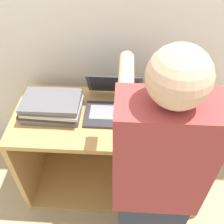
# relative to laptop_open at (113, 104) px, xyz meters

# --- Properties ---
(ground_plane) EXTENTS (12.00, 12.00, 0.00)m
(ground_plane) POSITION_rel_laptop_open_xyz_m (0.00, -0.35, -0.84)
(ground_plane) COLOR tan
(wall_back) EXTENTS (8.00, 0.05, 2.40)m
(wall_back) POSITION_rel_laptop_open_xyz_m (0.00, 0.34, 0.36)
(wall_back) COLOR silver
(wall_back) RESTS_ON ground_plane
(cart) EXTENTS (1.32, 0.58, 0.79)m
(cart) POSITION_rel_laptop_open_xyz_m (0.00, 0.02, -0.44)
(cart) COLOR tan
(cart) RESTS_ON ground_plane
(laptop_open) EXTENTS (0.36, 0.36, 0.23)m
(laptop_open) POSITION_rel_laptop_open_xyz_m (0.00, 0.00, 0.00)
(laptop_open) COLOR #333338
(laptop_open) RESTS_ON cart
(laptop_stack_left) EXTENTS (0.39, 0.26, 0.13)m
(laptop_stack_left) POSITION_rel_laptop_open_xyz_m (-0.39, -0.06, 0.02)
(laptop_stack_left) COLOR slate
(laptop_stack_left) RESTS_ON cart
(laptop_stack_right) EXTENTS (0.38, 0.26, 0.15)m
(laptop_stack_right) POSITION_rel_laptop_open_xyz_m (0.39, -0.06, 0.03)
(laptop_stack_right) COLOR #B7B7BC
(laptop_stack_right) RESTS_ON cart
(person) EXTENTS (0.40, 0.53, 1.62)m
(person) POSITION_rel_laptop_open_xyz_m (0.23, -0.59, -0.03)
(person) COLOR #2D3342
(person) RESTS_ON ground_plane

